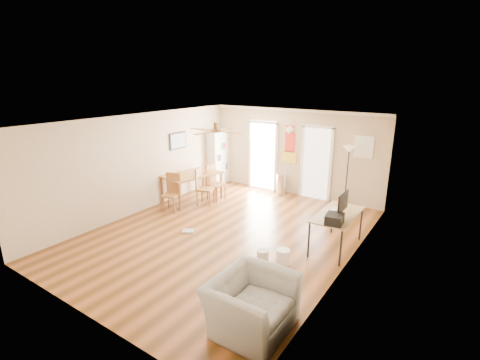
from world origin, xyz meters
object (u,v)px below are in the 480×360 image
Objects in this scene: dining_chair_right_a at (216,183)px; torchiere_lamp at (347,177)px; printer at (335,219)px; wastebasket_b at (263,256)px; armchair at (251,304)px; dining_chair_right_b at (205,187)px; wastebasket_a at (283,257)px; computer_desk at (336,231)px; dining_table at (192,187)px; dining_chair_near at (171,193)px; trash_can at (281,184)px; bookshelf at (218,157)px.

torchiere_lamp is at bearing -62.26° from dining_chair_right_a.
wastebasket_b is at bearing -149.06° from printer.
torchiere_lamp reaches higher than armchair.
dining_chair_right_b is at bearing 46.46° from armchair.
dining_chair_right_b is 3.91m from torchiere_lamp.
dining_chair_right_a reaches higher than wastebasket_a.
dining_chair_right_a is at bearing 165.94° from computer_desk.
printer reaches higher than dining_table.
dining_chair_right_a is (0.55, 0.42, 0.12)m from dining_table.
dining_chair_near reaches higher than armchair.
computer_desk is at bearing -44.10° from trash_can.
trash_can reaches higher than wastebasket_a.
armchair is at bearing -40.09° from dining_table.
wastebasket_b is (-0.34, -0.18, -0.02)m from wastebasket_a.
computer_desk is at bearing 63.18° from wastebasket_a.
wastebasket_b is at bearing -152.18° from wastebasket_a.
computer_desk is (2.58, -2.50, 0.06)m from trash_can.
trash_can is (1.36, 2.00, -0.20)m from dining_chair_right_b.
torchiere_lamp is 1.19× the size of computer_desk.
dining_chair_right_a is 5.51m from armchair.
bookshelf reaches higher than dining_chair_right_b.
printer is at bearing -13.51° from dining_table.
dining_chair_near is at bearing -174.93° from computer_desk.
dining_table is at bearing -153.49° from torchiere_lamp.
torchiere_lamp is (3.81, 2.89, 0.36)m from dining_chair_near.
dining_table is 4.75m from printer.
dining_table is 0.94× the size of torchiere_lamp.
armchair is (0.43, -1.84, 0.23)m from wastebasket_a.
computer_desk is (4.49, -0.56, -0.01)m from dining_table.
armchair is (-0.19, -3.06, -0.00)m from computer_desk.
computer_desk reaches higher than trash_can.
trash_can reaches higher than wastebasket_b.
dining_chair_near is at bearing -122.46° from trash_can.
printer is (4.05, -1.04, 0.35)m from dining_chair_right_b.
trash_can is (1.36, 1.51, -0.20)m from dining_chair_right_a.
trash_can is 4.22m from wastebasket_b.
armchair is (4.30, -3.62, -0.02)m from dining_table.
torchiere_lamp is 5.59m from armchair.
dining_table is 2.49× the size of trash_can.
dining_chair_near reaches higher than dining_table.
computer_desk is at bearing -100.77° from dining_chair_right_a.
dining_chair_right_b is at bearing -124.25° from trash_can.
wastebasket_a is (1.96, -3.71, -0.17)m from trash_can.
dining_chair_right_a is 0.61× the size of torchiere_lamp.
armchair is (4.22, -2.66, -0.12)m from dining_chair_near.
bookshelf reaches higher than torchiere_lamp.
dining_table is 0.96m from dining_chair_near.
computer_desk is 1.71m from wastebasket_b.
computer_desk is at bearing -11.72° from dining_chair_near.
armchair is at bearing -93.51° from computer_desk.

